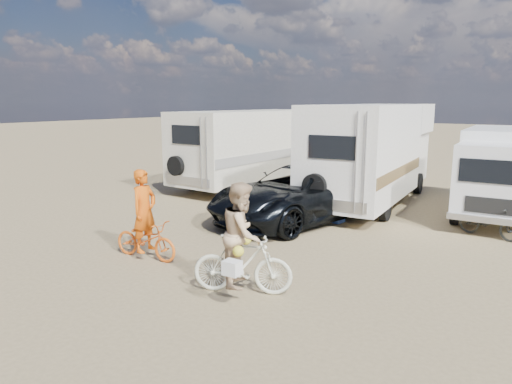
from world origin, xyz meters
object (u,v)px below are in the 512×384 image
Objects in this scene: rv_main at (373,154)px; rv_left at (248,149)px; crate at (325,213)px; rider_man at (145,219)px; bike_parked at (490,221)px; dark_suv at (300,193)px; cooler at (334,214)px; box_truck at (499,174)px; bike_man at (146,240)px; bike_woman at (242,264)px; rider_woman at (242,244)px.

rv_main is 1.11× the size of rv_left.
rider_man is at bearing -109.35° from crate.
rv_main is 4.92m from bike_parked.
rv_main is 3.85m from dark_suv.
rv_left reaches higher than cooler.
bike_man is (-6.12, -8.64, -0.88)m from box_truck.
bike_man is 2.94m from bike_woman.
bike_parked is (9.42, -2.81, -1.13)m from rv_left.
cooler is 1.11× the size of crate.
rider_man is at bearing -107.44° from rv_main.
rv_left is at bearing 91.87° from bike_parked.
rv_left is (-5.40, 0.29, -0.14)m from rv_main.
rider_man is 5.78m from crate.
bike_woman reaches higher than cooler.
rider_woman is (2.91, -0.41, 0.03)m from rider_man.
box_truck reaches higher than bike_man.
rv_left reaches higher than bike_parked.
box_truck is 5.24m from cooler.
rv_main reaches higher than bike_woman.
box_truck is at bearing -39.38° from bike_man.
box_truck is 11.66× the size of crate.
bike_man is 3.44× the size of crate.
bike_woman is at bearing -88.51° from rv_main.
bike_man is at bearing -109.35° from crate.
rider_woman reaches higher than crate.
bike_man is 5.77m from cooler.
bike_woman is 2.96m from rider_man.
crate is at bearing -31.07° from rv_left.
rider_man is 2.94m from rider_woman.
box_truck is 3.08× the size of rider_man.
rider_man is at bearing -104.45° from cooler.
box_truck is (3.89, 0.09, -0.36)m from rv_main.
rv_main is 3.50m from crate.
rv_left is 4.29× the size of bike_man.
rv_left reaches higher than bike_woman.
bike_parked is at bearing -50.66° from rider_woman.
crate is at bearing -144.51° from box_truck.
rider_man is 3.79× the size of crate.
box_truck is at bearing -42.70° from bike_woman.
bike_woman is 0.97× the size of rider_woman.
cooler is (5.40, -3.52, -1.33)m from rv_left.
rider_man is 1.14× the size of bike_parked.
rv_left is 1.26× the size of box_truck.
bike_parked is 2.98× the size of cooler.
crate is (1.90, 5.41, -0.24)m from bike_man.
bike_woman is at bearing -80.17° from crate.
rider_man is at bearing 58.89° from rider_woman.
rv_main is 14.78× the size of cooler.
rider_woman is at bearing -53.67° from rv_left.
dark_suv is 5.11m from bike_man.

